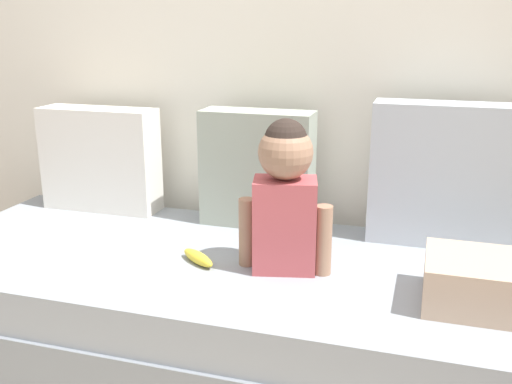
% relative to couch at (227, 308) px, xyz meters
% --- Properties ---
extents(ground_plane, '(12.00, 12.00, 0.00)m').
position_rel_couch_xyz_m(ground_plane, '(0.00, 0.00, -0.19)').
color(ground_plane, brown).
extents(back_wall, '(5.50, 0.10, 2.33)m').
position_rel_couch_xyz_m(back_wall, '(0.00, 0.60, 0.97)').
color(back_wall, silver).
rests_on(back_wall, ground).
extents(couch, '(2.30, 0.95, 0.39)m').
position_rel_couch_xyz_m(couch, '(0.00, 0.00, 0.00)').
color(couch, gray).
rests_on(couch, ground).
extents(throw_pillow_left, '(0.51, 0.16, 0.44)m').
position_rel_couch_xyz_m(throw_pillow_left, '(-0.71, 0.37, 0.42)').
color(throw_pillow_left, silver).
rests_on(throw_pillow_left, couch).
extents(throw_pillow_center, '(0.44, 0.16, 0.46)m').
position_rel_couch_xyz_m(throw_pillow_center, '(0.00, 0.37, 0.43)').
color(throw_pillow_center, '#99A393').
rests_on(throw_pillow_center, couch).
extents(throw_pillow_right, '(0.53, 0.16, 0.52)m').
position_rel_couch_xyz_m(throw_pillow_right, '(0.71, 0.37, 0.46)').
color(throw_pillow_right, '#B2BCC6').
rests_on(throw_pillow_right, couch).
extents(toddler, '(0.32, 0.18, 0.51)m').
position_rel_couch_xyz_m(toddler, '(0.22, -0.03, 0.46)').
color(toddler, '#B24C51').
rests_on(toddler, couch).
extents(banana, '(0.16, 0.13, 0.04)m').
position_rel_couch_xyz_m(banana, '(-0.08, -0.07, 0.22)').
color(banana, yellow).
rests_on(banana, couch).
extents(folded_blanket, '(0.40, 0.28, 0.14)m').
position_rel_couch_xyz_m(folded_blanket, '(0.87, -0.12, 0.27)').
color(folded_blanket, tan).
rests_on(folded_blanket, couch).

